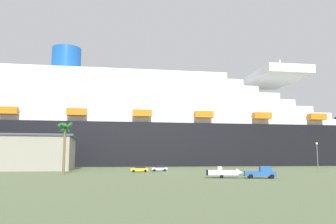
{
  "coord_description": "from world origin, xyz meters",
  "views": [
    {
      "loc": [
        -9.45,
        -84.58,
        3.8
      ],
      "look_at": [
        3.32,
        39.88,
        20.68
      ],
      "focal_mm": 36.15,
      "sensor_mm": 36.0,
      "label": 1
    }
  ],
  "objects_px": {
    "cruise_ship": "(138,129)",
    "palm_tree": "(65,133)",
    "parked_car_silver_sedan": "(159,168)",
    "parked_car_yellow_taxi": "(140,169)",
    "pickup_truck": "(261,173)",
    "small_boat_on_trailer": "(226,173)",
    "street_lamp": "(317,153)"
  },
  "relations": [
    {
      "from": "pickup_truck",
      "to": "small_boat_on_trailer",
      "type": "distance_m",
      "value": 6.39
    },
    {
      "from": "cruise_ship",
      "to": "palm_tree",
      "type": "relative_size",
      "value": 22.95
    },
    {
      "from": "palm_tree",
      "to": "parked_car_silver_sedan",
      "type": "distance_m",
      "value": 28.88
    },
    {
      "from": "palm_tree",
      "to": "parked_car_yellow_taxi",
      "type": "bearing_deg",
      "value": 30.28
    },
    {
      "from": "small_boat_on_trailer",
      "to": "parked_car_silver_sedan",
      "type": "relative_size",
      "value": 1.63
    },
    {
      "from": "small_boat_on_trailer",
      "to": "palm_tree",
      "type": "height_order",
      "value": "palm_tree"
    },
    {
      "from": "street_lamp",
      "to": "cruise_ship",
      "type": "bearing_deg",
      "value": 118.67
    },
    {
      "from": "pickup_truck",
      "to": "parked_car_silver_sedan",
      "type": "distance_m",
      "value": 37.62
    },
    {
      "from": "small_boat_on_trailer",
      "to": "palm_tree",
      "type": "bearing_deg",
      "value": 152.01
    },
    {
      "from": "small_boat_on_trailer",
      "to": "parked_car_yellow_taxi",
      "type": "bearing_deg",
      "value": 119.18
    },
    {
      "from": "palm_tree",
      "to": "parked_car_yellow_taxi",
      "type": "xyz_separation_m",
      "value": [
        17.52,
        10.23,
        -8.66
      ]
    },
    {
      "from": "palm_tree",
      "to": "parked_car_yellow_taxi",
      "type": "distance_m",
      "value": 22.06
    },
    {
      "from": "pickup_truck",
      "to": "street_lamp",
      "type": "height_order",
      "value": "street_lamp"
    },
    {
      "from": "cruise_ship",
      "to": "parked_car_silver_sedan",
      "type": "relative_size",
      "value": 59.78
    },
    {
      "from": "small_boat_on_trailer",
      "to": "cruise_ship",
      "type": "bearing_deg",
      "value": 98.86
    },
    {
      "from": "parked_car_silver_sedan",
      "to": "parked_car_yellow_taxi",
      "type": "height_order",
      "value": "same"
    },
    {
      "from": "cruise_ship",
      "to": "palm_tree",
      "type": "height_order",
      "value": "cruise_ship"
    },
    {
      "from": "palm_tree",
      "to": "pickup_truck",
      "type": "bearing_deg",
      "value": -25.62
    },
    {
      "from": "small_boat_on_trailer",
      "to": "street_lamp",
      "type": "relative_size",
      "value": 0.99
    },
    {
      "from": "parked_car_silver_sedan",
      "to": "palm_tree",
      "type": "bearing_deg",
      "value": -146.79
    },
    {
      "from": "small_boat_on_trailer",
      "to": "parked_car_silver_sedan",
      "type": "height_order",
      "value": "small_boat_on_trailer"
    },
    {
      "from": "palm_tree",
      "to": "street_lamp",
      "type": "xyz_separation_m",
      "value": [
        61.45,
        0.66,
        -4.54
      ]
    },
    {
      "from": "street_lamp",
      "to": "parked_car_silver_sedan",
      "type": "height_order",
      "value": "street_lamp"
    },
    {
      "from": "cruise_ship",
      "to": "small_boat_on_trailer",
      "type": "relative_size",
      "value": 36.63
    },
    {
      "from": "street_lamp",
      "to": "parked_car_silver_sedan",
      "type": "bearing_deg",
      "value": 159.41
    },
    {
      "from": "cruise_ship",
      "to": "street_lamp",
      "type": "height_order",
      "value": "cruise_ship"
    },
    {
      "from": "pickup_truck",
      "to": "street_lamp",
      "type": "bearing_deg",
      "value": 41.37
    },
    {
      "from": "parked_car_silver_sedan",
      "to": "street_lamp",
      "type": "bearing_deg",
      "value": -20.59
    },
    {
      "from": "cruise_ship",
      "to": "palm_tree",
      "type": "distance_m",
      "value": 82.93
    },
    {
      "from": "pickup_truck",
      "to": "small_boat_on_trailer",
      "type": "xyz_separation_m",
      "value": [
        -6.26,
        1.29,
        -0.08
      ]
    },
    {
      "from": "parked_car_silver_sedan",
      "to": "parked_car_yellow_taxi",
      "type": "relative_size",
      "value": 0.99
    },
    {
      "from": "cruise_ship",
      "to": "parked_car_yellow_taxi",
      "type": "distance_m",
      "value": 72.32
    }
  ]
}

